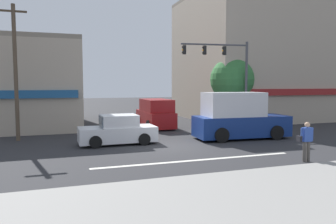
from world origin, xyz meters
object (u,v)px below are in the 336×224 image
(traffic_light_mast, at_px, (229,69))
(sedan_crossing_center, at_px, (118,131))
(street_tree, at_px, (232,80))
(van_approaching_near, at_px, (156,114))
(utility_pole_near_left, at_px, (16,71))
(box_truck_parked_curbside, at_px, (238,118))
(pedestrian_foreground_with_bag, at_px, (306,139))

(traffic_light_mast, xyz_separation_m, sedan_crossing_center, (-8.45, -3.04, -3.59))
(sedan_crossing_center, bearing_deg, street_tree, 26.18)
(van_approaching_near, bearing_deg, utility_pole_near_left, -162.32)
(utility_pole_near_left, relative_size, traffic_light_mast, 1.24)
(utility_pole_near_left, bearing_deg, sedan_crossing_center, -28.65)
(street_tree, distance_m, traffic_light_mast, 2.24)
(street_tree, distance_m, van_approaching_near, 6.44)
(traffic_light_mast, height_order, sedan_crossing_center, traffic_light_mast)
(van_approaching_near, bearing_deg, street_tree, -9.62)
(sedan_crossing_center, relative_size, box_truck_parked_curbside, 0.72)
(sedan_crossing_center, height_order, van_approaching_near, van_approaching_near)
(street_tree, distance_m, pedestrian_foreground_with_bag, 12.03)
(traffic_light_mast, distance_m, pedestrian_foreground_with_bag, 10.35)
(utility_pole_near_left, distance_m, van_approaching_near, 9.99)
(pedestrian_foreground_with_bag, bearing_deg, box_truck_parked_curbside, 86.35)
(van_approaching_near, height_order, box_truck_parked_curbside, box_truck_parked_curbside)
(street_tree, xyz_separation_m, utility_pole_near_left, (-14.91, -1.91, 0.41))
(street_tree, relative_size, van_approaching_near, 1.14)
(box_truck_parked_curbside, bearing_deg, van_approaching_near, 116.82)
(traffic_light_mast, height_order, van_approaching_near, traffic_light_mast)
(traffic_light_mast, relative_size, van_approaching_near, 1.35)
(street_tree, xyz_separation_m, pedestrian_foreground_with_bag, (-3.00, -11.36, -2.62))
(pedestrian_foreground_with_bag, bearing_deg, traffic_light_mast, 79.64)
(utility_pole_near_left, relative_size, van_approaching_near, 1.66)
(traffic_light_mast, bearing_deg, street_tree, 54.25)
(sedan_crossing_center, xyz_separation_m, box_truck_parked_curbside, (7.07, -0.60, 0.54))
(box_truck_parked_curbside, height_order, pedestrian_foreground_with_bag, box_truck_parked_curbside)
(traffic_light_mast, height_order, box_truck_parked_curbside, traffic_light_mast)
(van_approaching_near, xyz_separation_m, pedestrian_foreground_with_bag, (2.83, -12.34, -0.05))
(utility_pole_near_left, distance_m, traffic_light_mast, 13.68)
(street_tree, xyz_separation_m, box_truck_parked_curbside, (-2.62, -5.36, -2.32))
(traffic_light_mast, xyz_separation_m, pedestrian_foreground_with_bag, (-1.76, -9.64, -3.35))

